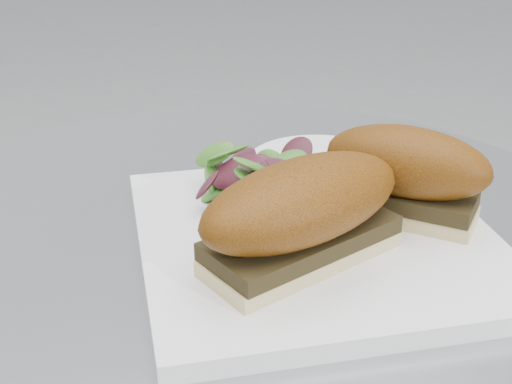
{
  "coord_description": "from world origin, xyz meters",
  "views": [
    {
      "loc": [
        -0.18,
        -0.49,
        1.03
      ],
      "look_at": [
        0.02,
        0.01,
        0.77
      ],
      "focal_mm": 50.0,
      "sensor_mm": 36.0,
      "label": 1
    }
  ],
  "objects_px": {
    "plate": "(316,239)",
    "saucer": "(320,168)",
    "sandwich_left": "(303,211)",
    "sandwich_right": "(406,172)"
  },
  "relations": [
    {
      "from": "plate",
      "to": "saucer",
      "type": "distance_m",
      "value": 0.15
    },
    {
      "from": "plate",
      "to": "sandwich_left",
      "type": "height_order",
      "value": "sandwich_left"
    },
    {
      "from": "sandwich_right",
      "to": "saucer",
      "type": "xyz_separation_m",
      "value": [
        -0.01,
        0.14,
        -0.05
      ]
    },
    {
      "from": "sandwich_right",
      "to": "saucer",
      "type": "bearing_deg",
      "value": 141.2
    },
    {
      "from": "sandwich_left",
      "to": "sandwich_right",
      "type": "height_order",
      "value": "same"
    },
    {
      "from": "sandwich_left",
      "to": "saucer",
      "type": "height_order",
      "value": "sandwich_left"
    },
    {
      "from": "sandwich_left",
      "to": "plate",
      "type": "bearing_deg",
      "value": 34.38
    },
    {
      "from": "sandwich_left",
      "to": "sandwich_right",
      "type": "distance_m",
      "value": 0.11
    },
    {
      "from": "plate",
      "to": "sandwich_left",
      "type": "xyz_separation_m",
      "value": [
        -0.03,
        -0.04,
        0.05
      ]
    },
    {
      "from": "sandwich_left",
      "to": "saucer",
      "type": "relative_size",
      "value": 1.29
    }
  ]
}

